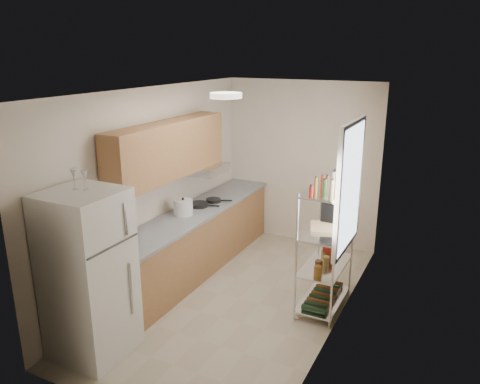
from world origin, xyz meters
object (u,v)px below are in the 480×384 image
at_px(frying_pan_large, 199,205).
at_px(cutting_board, 324,227).
at_px(espresso_machine, 331,209).
at_px(rice_cooker, 183,207).
at_px(refrigerator, 89,275).

bearing_deg(frying_pan_large, cutting_board, -23.45).
bearing_deg(frying_pan_large, espresso_machine, -15.49).
distance_m(rice_cooker, cutting_board, 1.92).
height_order(frying_pan_large, cutting_board, cutting_board).
xyz_separation_m(rice_cooker, espresso_machine, (1.93, 0.35, 0.16)).
bearing_deg(espresso_machine, refrigerator, -127.52).
bearing_deg(espresso_machine, frying_pan_large, -179.24).
distance_m(frying_pan_large, cutting_board, 1.95).
bearing_deg(rice_cooker, refrigerator, -87.07).
bearing_deg(frying_pan_large, refrigerator, -101.72).
xyz_separation_m(refrigerator, rice_cooker, (-0.10, 1.87, 0.13)).
relative_size(rice_cooker, frying_pan_large, 0.93).
distance_m(refrigerator, espresso_machine, 2.89).
distance_m(refrigerator, cutting_board, 2.68).
distance_m(rice_cooker, frying_pan_large, 0.40).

